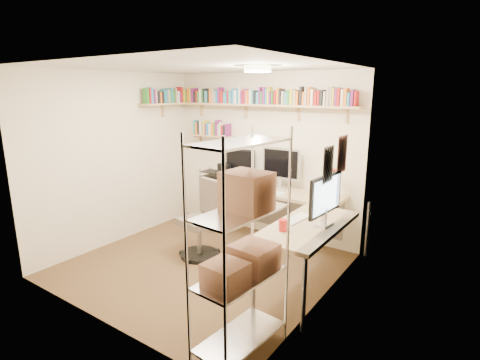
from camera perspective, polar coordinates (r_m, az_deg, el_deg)
name	(u,v)px	position (r m, az deg, el deg)	size (l,w,h in m)	color
ground	(202,265)	(5.06, -5.78, -12.77)	(3.20, 3.20, 0.00)	#4E3621
room_shell	(200,148)	(4.59, -6.18, 4.85)	(3.24, 3.04, 2.52)	#EFE0C3
wall_shelves	(232,104)	(5.83, -1.24, 11.45)	(3.12, 1.09, 0.80)	tan
corner_desk	(272,195)	(5.22, 4.95, -2.36)	(2.52, 2.13, 1.42)	tan
office_chair	(203,225)	(5.17, -5.71, -6.80)	(0.57, 0.58, 1.06)	black
wire_rack	(244,236)	(3.09, 0.54, -8.50)	(0.49, 0.88, 1.95)	silver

